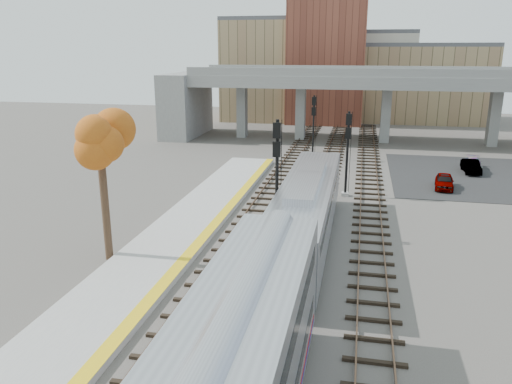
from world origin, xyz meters
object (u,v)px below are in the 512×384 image
at_px(tree, 100,145).
at_px(car_b, 471,166).
at_px(signal_mast_far, 313,128).
at_px(car_c, 473,164).
at_px(signal_mast_near, 277,178).
at_px(locomotive, 307,210).
at_px(car_a, 444,181).
at_px(signal_mast_mid, 347,155).

relative_size(tree, car_b, 2.34).
bearing_deg(signal_mast_far, car_c, -7.06).
bearing_deg(signal_mast_near, tree, -146.07).
height_order(locomotive, car_a, locomotive).
relative_size(signal_mast_far, car_a, 1.84).
relative_size(signal_mast_near, signal_mast_mid, 1.08).
bearing_deg(car_a, car_b, 69.55).
relative_size(locomotive, signal_mast_near, 2.53).
bearing_deg(signal_mast_near, signal_mast_mid, 67.40).
bearing_deg(signal_mast_far, car_a, -38.70).
bearing_deg(car_b, signal_mast_far, 166.81).
bearing_deg(car_a, signal_mast_far, 148.47).
bearing_deg(car_c, signal_mast_far, -179.72).
relative_size(car_b, car_c, 0.96).
relative_size(signal_mast_near, signal_mast_far, 1.09).
distance_m(locomotive, car_a, 18.50).
bearing_deg(locomotive, car_a, 55.97).
xyz_separation_m(locomotive, signal_mast_near, (-2.10, 1.39, 1.55)).
xyz_separation_m(signal_mast_mid, car_b, (11.72, 10.54, -2.76)).
xyz_separation_m(signal_mast_far, car_a, (12.41, -9.95, -2.73)).
xyz_separation_m(locomotive, signal_mast_mid, (2.00, 11.24, 1.16)).
distance_m(locomotive, signal_mast_far, 25.33).
relative_size(signal_mast_mid, signal_mast_far, 1.01).
bearing_deg(car_b, tree, -134.01).
height_order(tree, car_a, tree).
distance_m(signal_mast_far, car_a, 16.14).
bearing_deg(car_a, locomotive, -116.86).
distance_m(signal_mast_mid, signal_mast_far, 14.57).
relative_size(locomotive, car_c, 4.76).
xyz_separation_m(signal_mast_near, car_c, (16.25, 21.82, -3.20)).
bearing_deg(locomotive, car_c, 58.63).
bearing_deg(signal_mast_near, locomotive, -33.48).
bearing_deg(signal_mast_far, signal_mast_near, -90.00).
bearing_deg(car_c, tree, -124.74).
height_order(signal_mast_mid, car_c, signal_mast_mid).
bearing_deg(car_b, car_a, -118.54).
bearing_deg(tree, signal_mast_near, 33.93).
distance_m(locomotive, signal_mast_mid, 11.47).
distance_m(signal_mast_far, tree, 31.19).
xyz_separation_m(signal_mast_far, tree, (-8.79, -29.75, 3.27)).
distance_m(locomotive, tree, 12.59).
xyz_separation_m(signal_mast_mid, car_a, (8.31, 4.04, -2.76)).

